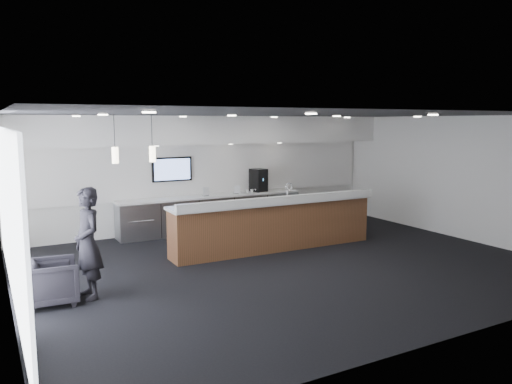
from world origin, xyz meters
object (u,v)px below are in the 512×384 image
lounge_guest (88,243)px  coffee_machine (258,180)px  service_counter (274,224)px  armchair (53,282)px

lounge_guest → coffee_machine: bearing=115.4°
lounge_guest → service_counter: bearing=96.2°
coffee_machine → service_counter: bearing=-124.2°
coffee_machine → armchair: 6.95m
armchair → lounge_guest: 0.79m
service_counter → lounge_guest: size_ratio=2.68×
service_counter → coffee_machine: size_ratio=7.83×
service_counter → coffee_machine: bearing=69.4°
armchair → lounge_guest: bearing=-85.1°
service_counter → lounge_guest: (-4.26, -1.23, 0.33)m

